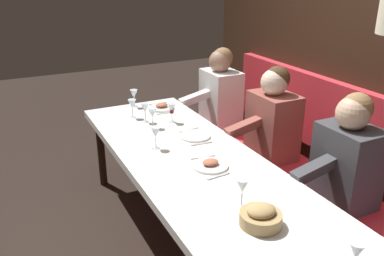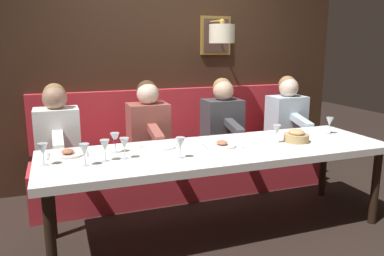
# 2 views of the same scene
# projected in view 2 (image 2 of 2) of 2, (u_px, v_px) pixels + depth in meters

# --- Properties ---
(ground_plane) EXTENTS (12.00, 12.00, 0.00)m
(ground_plane) POSITION_uv_depth(u_px,v_px,m) (219.00, 230.00, 3.31)
(ground_plane) COLOR black
(dining_table) EXTENTS (0.90, 2.92, 0.74)m
(dining_table) POSITION_uv_depth(u_px,v_px,m) (220.00, 155.00, 3.16)
(dining_table) COLOR white
(dining_table) RESTS_ON ground_plane
(banquette_bench) EXTENTS (0.52, 3.12, 0.45)m
(banquette_bench) POSITION_uv_depth(u_px,v_px,m) (186.00, 174.00, 4.08)
(banquette_bench) COLOR red
(banquette_bench) RESTS_ON ground_plane
(back_wall_panel) EXTENTS (0.59, 4.32, 2.90)m
(back_wall_panel) POSITION_uv_depth(u_px,v_px,m) (170.00, 64.00, 4.36)
(back_wall_panel) COLOR #382316
(back_wall_panel) RESTS_ON ground_plane
(diner_nearest) EXTENTS (0.60, 0.40, 0.79)m
(diner_nearest) POSITION_uv_depth(u_px,v_px,m) (287.00, 113.00, 4.36)
(diner_nearest) COLOR silver
(diner_nearest) RESTS_ON banquette_bench
(diner_near) EXTENTS (0.60, 0.40, 0.79)m
(diner_near) POSITION_uv_depth(u_px,v_px,m) (222.00, 118.00, 4.08)
(diner_near) COLOR #3D3D42
(diner_near) RESTS_ON banquette_bench
(diner_middle) EXTENTS (0.60, 0.40, 0.79)m
(diner_middle) POSITION_uv_depth(u_px,v_px,m) (148.00, 123.00, 3.81)
(diner_middle) COLOR #934C42
(diner_middle) RESTS_ON banquette_bench
(diner_far) EXTENTS (0.60, 0.40, 0.79)m
(diner_far) POSITION_uv_depth(u_px,v_px,m) (57.00, 129.00, 3.52)
(diner_far) COLOR white
(diner_far) RESTS_ON banquette_bench
(place_setting_0) EXTENTS (0.24, 0.33, 0.05)m
(place_setting_0) POSITION_uv_depth(u_px,v_px,m) (222.00, 145.00, 3.21)
(place_setting_0) COLOR white
(place_setting_0) RESTS_ON dining_table
(place_setting_1) EXTENTS (0.24, 0.32, 0.01)m
(place_setting_1) POSITION_uv_depth(u_px,v_px,m) (161.00, 147.00, 3.17)
(place_setting_1) COLOR white
(place_setting_1) RESTS_ON dining_table
(place_setting_2) EXTENTS (0.24, 0.31, 0.05)m
(place_setting_2) POSITION_uv_depth(u_px,v_px,m) (68.00, 154.00, 2.94)
(place_setting_2) COLOR silver
(place_setting_2) RESTS_ON dining_table
(wine_glass_0) EXTENTS (0.07, 0.07, 0.16)m
(wine_glass_0) POSITION_uv_depth(u_px,v_px,m) (43.00, 150.00, 2.67)
(wine_glass_0) COLOR silver
(wine_glass_0) RESTS_ON dining_table
(wine_glass_1) EXTENTS (0.07, 0.07, 0.16)m
(wine_glass_1) POSITION_uv_depth(u_px,v_px,m) (124.00, 144.00, 2.83)
(wine_glass_1) COLOR silver
(wine_glass_1) RESTS_ON dining_table
(wine_glass_2) EXTENTS (0.07, 0.07, 0.16)m
(wine_glass_2) POSITION_uv_depth(u_px,v_px,m) (115.00, 139.00, 2.99)
(wine_glass_2) COLOR silver
(wine_glass_2) RESTS_ON dining_table
(wine_glass_3) EXTENTS (0.07, 0.07, 0.16)m
(wine_glass_3) POSITION_uv_depth(u_px,v_px,m) (277.00, 130.00, 3.28)
(wine_glass_3) COLOR silver
(wine_glass_3) RESTS_ON dining_table
(wine_glass_4) EXTENTS (0.07, 0.07, 0.16)m
(wine_glass_4) POSITION_uv_depth(u_px,v_px,m) (105.00, 146.00, 2.77)
(wine_glass_4) COLOR silver
(wine_glass_4) RESTS_ON dining_table
(wine_glass_5) EXTENTS (0.07, 0.07, 0.16)m
(wine_glass_5) POSITION_uv_depth(u_px,v_px,m) (180.00, 143.00, 2.84)
(wine_glass_5) COLOR silver
(wine_glass_5) RESTS_ON dining_table
(wine_glass_6) EXTENTS (0.07, 0.07, 0.16)m
(wine_glass_6) POSITION_uv_depth(u_px,v_px,m) (84.00, 150.00, 2.66)
(wine_glass_6) COLOR silver
(wine_glass_6) RESTS_ON dining_table
(wine_glass_7) EXTENTS (0.07, 0.07, 0.16)m
(wine_glass_7) POSITION_uv_depth(u_px,v_px,m) (330.00, 122.00, 3.63)
(wine_glass_7) COLOR silver
(wine_glass_7) RESTS_ON dining_table
(bread_bowl) EXTENTS (0.22, 0.22, 0.12)m
(bread_bowl) POSITION_uv_depth(u_px,v_px,m) (296.00, 136.00, 3.35)
(bread_bowl) COLOR tan
(bread_bowl) RESTS_ON dining_table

